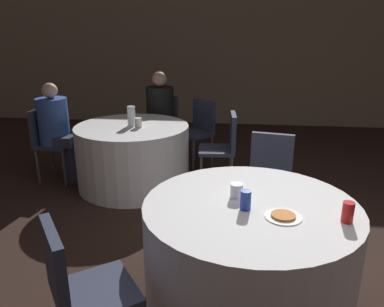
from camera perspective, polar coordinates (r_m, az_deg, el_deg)
The scene contains 18 objects.
ground_plane at distance 2.81m, azimuth 12.57°, elevation -20.87°, with size 16.00×16.00×0.00m, color black.
wall_back at distance 7.25m, azimuth 9.46°, elevation 15.30°, with size 16.00×0.06×2.80m.
table_near at distance 2.56m, azimuth 8.55°, elevation -14.92°, with size 1.36×1.36×0.72m.
table_far at distance 4.40m, azimuth -8.93°, elevation -0.36°, with size 1.29×1.29×0.72m.
chair_near_north at distance 3.45m, azimuth 11.75°, elevation -2.81°, with size 0.47×0.47×0.87m.
chair_near_southwest at distance 2.08m, azimuth -17.07°, elevation -18.59°, with size 0.56×0.56×0.87m.
chair_far_north at distance 5.30m, azimuth -4.49°, elevation 4.96°, with size 0.45×0.46×0.87m.
chair_far_northeast at distance 4.99m, azimuth 1.06°, elevation 4.16°, with size 0.56×0.56×0.87m.
chair_far_east at distance 4.26m, azimuth 4.97°, elevation 1.61°, with size 0.43×0.42×0.87m.
chair_far_west at distance 4.80m, azimuth -21.03°, elevation 2.35°, with size 0.43×0.43×0.87m.
person_black_shirt at distance 5.14m, azimuth -5.06°, elevation 5.71°, with size 0.40×0.52×1.23m.
person_blue_shirt at distance 4.70m, azimuth -19.53°, elevation 3.15°, with size 0.52×0.36×1.18m.
pizza_plate_near at distance 2.26m, azimuth 13.74°, elevation -9.24°, with size 0.22×0.22×0.02m.
soda_can_red at distance 2.30m, azimuth 22.66°, elevation -8.26°, with size 0.07×0.07×0.12m.
soda_can_blue at distance 2.29m, azimuth 8.17°, elevation -7.05°, with size 0.07×0.07×0.12m.
cup_near at distance 2.44m, azimuth 6.81°, elevation -5.64°, with size 0.08×0.08×0.09m.
bottle_far at distance 4.28m, azimuth -9.22°, elevation 5.66°, with size 0.09×0.09×0.22m.
cup_far at distance 4.20m, azimuth -8.18°, elevation 4.68°, with size 0.08×0.08×0.11m.
Camera 1 is at (-0.33, -2.17, 1.76)m, focal length 35.00 mm.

